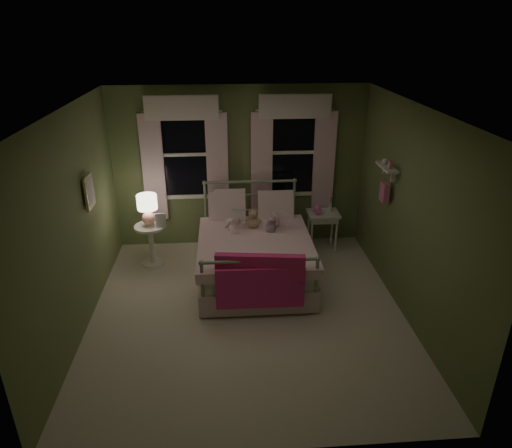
{
  "coord_description": "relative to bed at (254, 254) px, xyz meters",
  "views": [
    {
      "loc": [
        -0.26,
        -4.93,
        3.47
      ],
      "look_at": [
        0.15,
        0.56,
        1.0
      ],
      "focal_mm": 32.0,
      "sensor_mm": 36.0,
      "label": 1
    }
  ],
  "objects": [
    {
      "name": "nightstand_right",
      "position": [
        1.17,
        0.81,
        0.17
      ],
      "size": [
        0.5,
        0.4,
        0.64
      ],
      "color": "white",
      "rests_on": "ground"
    },
    {
      "name": "framed_picture",
      "position": [
        -2.09,
        -0.3,
        1.12
      ],
      "size": [
        0.03,
        0.32,
        0.42
      ],
      "color": "beige",
      "rests_on": "room_shell"
    },
    {
      "name": "table_lamp",
      "position": [
        -1.54,
        0.5,
        0.58
      ],
      "size": [
        0.3,
        0.3,
        0.47
      ],
      "color": "#E89A89",
      "rests_on": "nightstand_left"
    },
    {
      "name": "pink_throw",
      "position": [
        0.01,
        -1.02,
        0.23
      ],
      "size": [
        1.1,
        0.24,
        0.71
      ],
      "color": "#E12C76",
      "rests_on": "bed"
    },
    {
      "name": "book_left",
      "position": [
        -0.27,
        0.18,
        0.59
      ],
      "size": [
        0.22,
        0.16,
        0.26
      ],
      "primitive_type": "imported",
      "rotation": [
        1.22,
        0.0,
        -0.27
      ],
      "color": "beige",
      "rests_on": "child_left"
    },
    {
      "name": "child_left",
      "position": [
        -0.27,
        0.43,
        0.6
      ],
      "size": [
        0.3,
        0.2,
        0.81
      ],
      "primitive_type": "imported",
      "rotation": [
        0.0,
        0.0,
        3.18
      ],
      "color": "#F7D1DD",
      "rests_on": "bed"
    },
    {
      "name": "window_left",
      "position": [
        -1.0,
        1.13,
        1.25
      ],
      "size": [
        1.34,
        0.13,
        1.96
      ],
      "color": "black",
      "rests_on": "room_shell"
    },
    {
      "name": "pink_toy",
      "position": [
        1.07,
        0.8,
        0.33
      ],
      "size": [
        0.14,
        0.19,
        0.14
      ],
      "color": "pink",
      "rests_on": "nightstand_right"
    },
    {
      "name": "bud_vase",
      "position": [
        1.29,
        0.86,
        0.41
      ],
      "size": [
        0.06,
        0.06,
        0.28
      ],
      "color": "white",
      "rests_on": "nightstand_right"
    },
    {
      "name": "child_right",
      "position": [
        0.29,
        0.43,
        0.56
      ],
      "size": [
        0.4,
        0.33,
        0.74
      ],
      "primitive_type": "imported",
      "rotation": [
        0.0,
        0.0,
        2.98
      ],
      "color": "#F7D1DD",
      "rests_on": "bed"
    },
    {
      "name": "window_right",
      "position": [
        0.7,
        1.13,
        1.25
      ],
      "size": [
        1.34,
        0.13,
        1.96
      ],
      "color": "black",
      "rests_on": "room_shell"
    },
    {
      "name": "teddy_bear",
      "position": [
        0.01,
        0.27,
        0.42
      ],
      "size": [
        0.23,
        0.19,
        0.31
      ],
      "color": "tan",
      "rests_on": "bed"
    },
    {
      "name": "book_right",
      "position": [
        0.29,
        0.18,
        0.54
      ],
      "size": [
        0.22,
        0.15,
        0.26
      ],
      "primitive_type": "imported",
      "rotation": [
        1.22,
        0.0,
        -0.23
      ],
      "color": "beige",
      "rests_on": "child_right"
    },
    {
      "name": "room_shell",
      "position": [
        -0.15,
        -0.9,
        0.92
      ],
      "size": [
        4.2,
        4.2,
        4.2
      ],
      "color": "silver",
      "rests_on": "ground"
    },
    {
      "name": "nightstand_left",
      "position": [
        -1.54,
        0.5,
        0.04
      ],
      "size": [
        0.46,
        0.46,
        0.65
      ],
      "color": "white",
      "rests_on": "ground"
    },
    {
      "name": "bed",
      "position": [
        0.0,
        0.0,
        0.0
      ],
      "size": [
        1.58,
        2.04,
        1.18
      ],
      "color": "white",
      "rests_on": "ground"
    },
    {
      "name": "book_nightstand",
      "position": [
        -1.44,
        0.42,
        0.28
      ],
      "size": [
        0.17,
        0.23,
        0.02
      ],
      "primitive_type": "imported",
      "rotation": [
        0.0,
        0.0,
        -0.04
      ],
      "color": "beige",
      "rests_on": "nightstand_left"
    },
    {
      "name": "wall_shelf",
      "position": [
        1.75,
        -0.2,
        1.15
      ],
      "size": [
        0.15,
        0.5,
        0.6
      ],
      "color": "white",
      "rests_on": "room_shell"
    }
  ]
}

